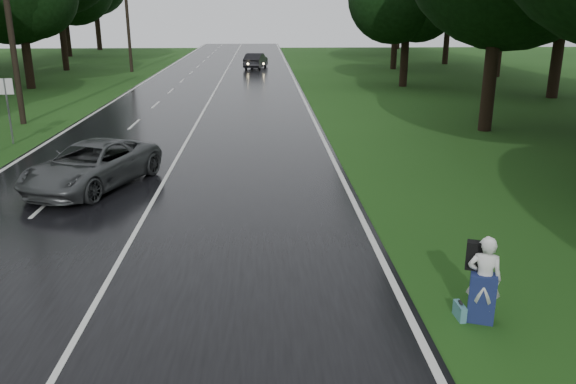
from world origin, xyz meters
name	(u,v)px	position (x,y,z in m)	size (l,w,h in m)	color
ground	(61,368)	(0.00, 0.00, 0.00)	(160.00, 160.00, 0.00)	#1E4715
road	(196,124)	(0.00, 20.00, 0.02)	(12.00, 140.00, 0.04)	black
lane_center	(196,124)	(0.00, 20.00, 0.04)	(0.12, 140.00, 0.01)	silver
grey_car	(92,165)	(-2.10, 9.62, 0.74)	(2.31, 5.01, 1.39)	#424547
far_car	(256,61)	(2.70, 47.84, 0.75)	(1.51, 4.33, 1.43)	black
hitchhiker	(483,282)	(7.03, 1.12, 0.75)	(0.69, 0.66, 1.63)	silver
suitcase	(460,311)	(6.70, 1.21, 0.14)	(0.12, 0.40, 0.28)	teal
utility_pole_mid	(24,124)	(-8.50, 20.60, 0.00)	(1.80, 0.28, 10.78)	black
utility_pole_far	(132,72)	(-8.50, 45.53, 0.00)	(1.80, 0.28, 10.57)	black
road_sign_b	(13,144)	(-7.20, 16.12, 0.00)	(0.65, 0.10, 2.69)	white
tree_left_e	(31,88)	(-13.17, 34.13, 0.00)	(7.83, 7.83, 12.23)	black
tree_left_f	(67,70)	(-14.81, 47.14, 0.00)	(11.78, 11.78, 18.40)	black
tree_right_d	(484,130)	(13.48, 17.94, 0.00)	(9.11, 9.11, 14.24)	black
tree_right_e	(403,86)	(13.53, 34.14, 0.00)	(7.23, 7.23, 11.29)	black
tree_right_f	(393,69)	(15.68, 47.05, 0.00)	(10.55, 10.55, 16.49)	black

